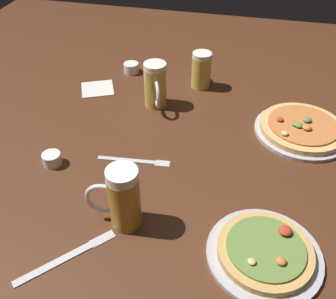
% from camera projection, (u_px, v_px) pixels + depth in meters
% --- Properties ---
extents(ground_plane, '(2.40, 2.40, 0.03)m').
position_uv_depth(ground_plane, '(168.00, 158.00, 1.14)').
color(ground_plane, '#4C2816').
extents(pizza_plate_near, '(0.26, 0.26, 0.05)m').
position_uv_depth(pizza_plate_near, '(265.00, 252.00, 0.85)').
color(pizza_plate_near, '#B2B2B7').
rests_on(pizza_plate_near, ground_plane).
extents(pizza_plate_far, '(0.30, 0.30, 0.05)m').
position_uv_depth(pizza_plate_far, '(302.00, 129.00, 1.21)').
color(pizza_plate_far, '#B2B2B7').
rests_on(pizza_plate_far, ground_plane).
extents(beer_mug_dark, '(0.14, 0.08, 0.17)m').
position_uv_depth(beer_mug_dark, '(122.00, 198.00, 0.88)').
color(beer_mug_dark, '#B27A23').
rests_on(beer_mug_dark, ground_plane).
extents(beer_mug_amber, '(0.08, 0.13, 0.16)m').
position_uv_depth(beer_mug_amber, '(155.00, 86.00, 1.29)').
color(beer_mug_amber, gold).
rests_on(beer_mug_amber, ground_plane).
extents(beer_mug_pale, '(0.08, 0.12, 0.14)m').
position_uv_depth(beer_mug_pale, '(201.00, 70.00, 1.41)').
color(beer_mug_pale, gold).
rests_on(beer_mug_pale, ground_plane).
extents(ramekin_sauce, '(0.06, 0.06, 0.04)m').
position_uv_depth(ramekin_sauce, '(131.00, 68.00, 1.52)').
color(ramekin_sauce, white).
rests_on(ramekin_sauce, ground_plane).
extents(ramekin_butter, '(0.05, 0.05, 0.04)m').
position_uv_depth(ramekin_butter, '(52.00, 159.00, 1.09)').
color(ramekin_butter, white).
rests_on(ramekin_butter, ground_plane).
extents(napkin_folded, '(0.16, 0.15, 0.01)m').
position_uv_depth(napkin_folded, '(97.00, 88.00, 1.42)').
color(napkin_folded, silver).
rests_on(napkin_folded, ground_plane).
extents(fork_left, '(0.22, 0.04, 0.01)m').
position_uv_depth(fork_left, '(136.00, 161.00, 1.11)').
color(fork_left, silver).
rests_on(fork_left, ground_plane).
extents(knife_right, '(0.18, 0.19, 0.01)m').
position_uv_depth(knife_right, '(67.00, 257.00, 0.85)').
color(knife_right, silver).
rests_on(knife_right, ground_plane).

